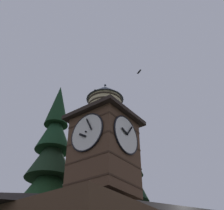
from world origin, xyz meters
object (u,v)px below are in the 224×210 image
clock_tower (104,141)px  flying_bird_high (139,72)px  pine_tree_behind (46,204)px  flying_bird_low (96,91)px

clock_tower → flying_bird_high: 11.24m
pine_tree_behind → flying_bird_high: size_ratio=26.12×
flying_bird_high → flying_bird_low: 4.48m
pine_tree_behind → flying_bird_low: (-3.25, 1.05, 10.41)m
flying_bird_low → clock_tower: bearing=47.4°
clock_tower → pine_tree_behind: (-0.24, -4.85, -2.86)m
pine_tree_behind → flying_bird_low: bearing=162.1°
clock_tower → pine_tree_behind: 5.64m
clock_tower → flying_bird_low: bearing=-132.6°
clock_tower → flying_bird_low: 9.15m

